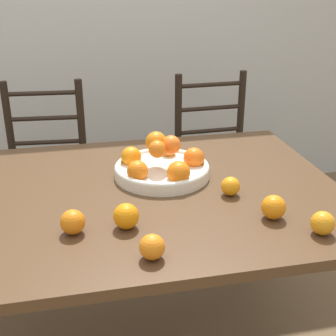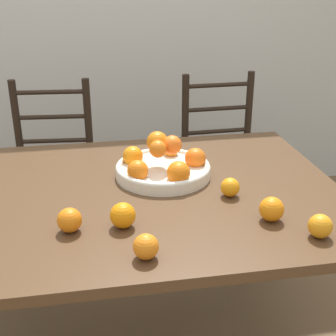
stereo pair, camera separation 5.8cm
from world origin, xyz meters
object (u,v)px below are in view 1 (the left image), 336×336
orange_loose_1 (152,247)px  orange_loose_2 (126,216)px  orange_loose_3 (274,207)px  orange_loose_4 (73,222)px  orange_loose_5 (230,186)px  chair_left (47,177)px  chair_right (216,162)px  orange_loose_0 (323,223)px  fruit_bowl (162,166)px

orange_loose_1 → orange_loose_2: bearing=104.9°
orange_loose_3 → orange_loose_4: bearing=176.1°
orange_loose_5 → chair_left: bearing=124.6°
chair_right → orange_loose_5: bearing=-107.6°
orange_loose_3 → orange_loose_5: bearing=112.6°
orange_loose_1 → orange_loose_4: orange_loose_4 is taller
orange_loose_0 → orange_loose_5: (-0.18, 0.30, -0.00)m
chair_left → chair_right: bearing=4.8°
orange_loose_4 → orange_loose_2: bearing=-0.8°
orange_loose_0 → orange_loose_2: 0.58m
orange_loose_2 → orange_loose_4: (-0.16, 0.00, -0.00)m
orange_loose_1 → orange_loose_3: orange_loose_3 is taller
orange_loose_3 → orange_loose_4: size_ratio=1.04×
orange_loose_4 → chair_left: 1.17m
chair_left → orange_loose_5: bearing=-50.5°
fruit_bowl → orange_loose_0: bearing=-53.1°
orange_loose_2 → chair_right: bearing=59.6°
fruit_bowl → orange_loose_1: fruit_bowl is taller
orange_loose_2 → orange_loose_5: (0.38, 0.15, -0.01)m
orange_loose_1 → orange_loose_5: size_ratio=1.08×
orange_loose_2 → chair_right: (0.65, 1.11, -0.33)m
orange_loose_0 → chair_right: size_ratio=0.07×
chair_left → orange_loose_3: bearing=-52.3°
fruit_bowl → orange_loose_2: fruit_bowl is taller
orange_loose_2 → orange_loose_3: 0.46m
orange_loose_0 → chair_right: (0.09, 1.27, -0.33)m
orange_loose_1 → orange_loose_3: bearing=18.5°
chair_right → fruit_bowl: bearing=-123.6°
orange_loose_5 → chair_left: 1.22m
orange_loose_2 → chair_right: 1.33m
orange_loose_3 → chair_left: chair_left is taller
orange_loose_3 → orange_loose_1: bearing=-161.5°
orange_loose_0 → orange_loose_3: 0.16m
orange_loose_3 → orange_loose_4: 0.62m
orange_loose_1 → chair_right: (0.61, 1.29, -0.33)m
orange_loose_4 → chair_right: size_ratio=0.08×
orange_loose_3 → chair_left: (-0.74, 1.15, -0.33)m
orange_loose_5 → fruit_bowl: bearing=134.6°
orange_loose_1 → orange_loose_5: bearing=43.9°
orange_loose_0 → fruit_bowl: bearing=126.9°
fruit_bowl → chair_right: (0.47, 0.76, -0.34)m
fruit_bowl → orange_loose_0: (0.38, -0.50, -0.01)m
orange_loose_3 → fruit_bowl: bearing=125.5°
fruit_bowl → orange_loose_3: size_ratio=4.62×
orange_loose_1 → orange_loose_4: size_ratio=0.95×
fruit_bowl → orange_loose_5: fruit_bowl is taller
orange_loose_0 → orange_loose_4: (-0.72, 0.16, 0.00)m
orange_loose_2 → chair_left: bearing=104.4°
fruit_bowl → chair_left: (-0.47, 0.76, -0.34)m
fruit_bowl → chair_right: size_ratio=0.37×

